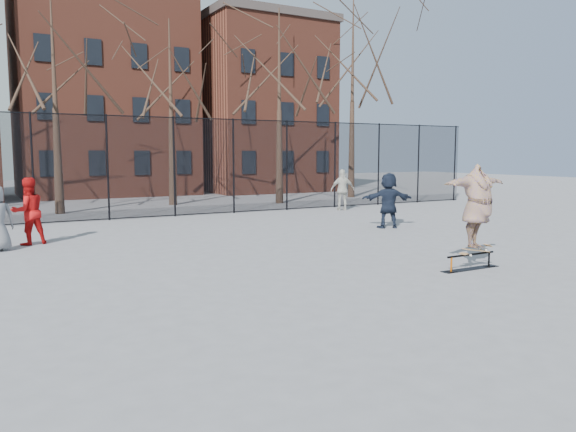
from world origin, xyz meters
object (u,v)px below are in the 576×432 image
bystander_red (28,211)px  bystander_navy (388,200)px  skate_rail (471,263)px  skateboard (476,251)px  skater (478,208)px  bystander_white (343,190)px

bystander_red → bystander_navy: (11.01, -2.20, 0.01)m
skate_rail → bystander_red: size_ratio=0.84×
skateboard → skater: skater is taller
bystander_red → bystander_navy: bystander_navy is taller
skate_rail → bystander_navy: size_ratio=0.83×
bystander_white → skateboard: bearing=89.6°
skate_rail → skateboard: 0.30m
skateboard → skate_rail: bearing=180.0°
skater → bystander_white: (4.83, 11.94, -0.44)m
skateboard → bystander_white: bystander_white is taller
skateboard → bystander_red: 11.86m
bystander_red → bystander_navy: 11.22m
skate_rail → bystander_red: bearing=133.8°
skater → skateboard: bearing=77.7°
skateboard → bystander_navy: 6.86m
skater → bystander_white: 12.89m
skate_rail → bystander_red: 11.77m
skate_rail → bystander_navy: bearing=65.3°
skater → bystander_navy: (2.73, 6.27, -0.41)m
bystander_red → bystander_navy: size_ratio=0.99×
bystander_red → bystander_white: size_ratio=1.02×
skate_rail → bystander_white: 12.97m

